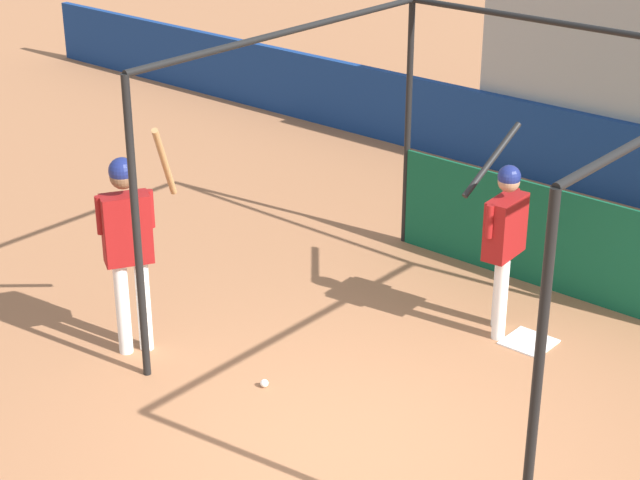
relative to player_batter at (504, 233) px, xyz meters
The scene contains 6 objects.
ground_plane 2.75m from the player_batter, 86.65° to the right, with size 60.00×60.00×0.00m, color #9E6642.
batting_cage 0.45m from the player_batter, 95.33° to the left, with size 3.95×3.98×2.82m.
home_plate 1.09m from the player_batter, ahead, with size 0.44×0.44×0.02m.
player_batter is the anchor object (origin of this frame).
player_waiting 3.47m from the player_batter, 133.30° to the right, with size 0.59×0.82×2.24m.
baseball 2.65m from the player_batter, 114.54° to the right, with size 0.07×0.07×0.07m.
Camera 1 is at (4.49, -5.54, 5.05)m, focal length 60.00 mm.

